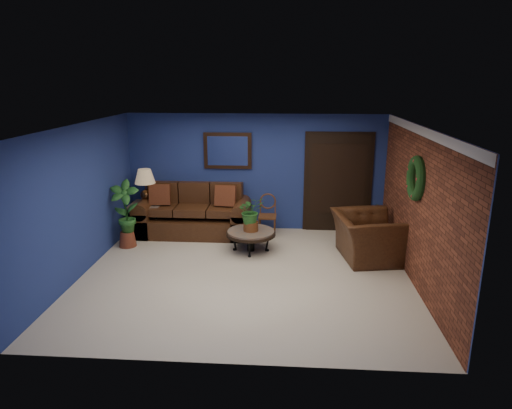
# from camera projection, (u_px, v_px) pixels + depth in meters

# --- Properties ---
(floor) EXTENTS (5.50, 5.50, 0.00)m
(floor) POSITION_uv_depth(u_px,v_px,m) (246.00, 275.00, 7.72)
(floor) COLOR beige
(floor) RESTS_ON ground
(wall_back) EXTENTS (5.50, 0.04, 2.50)m
(wall_back) POSITION_uv_depth(u_px,v_px,m) (256.00, 173.00, 9.79)
(wall_back) COLOR navy
(wall_back) RESTS_ON ground
(wall_left) EXTENTS (0.04, 5.00, 2.50)m
(wall_left) POSITION_uv_depth(u_px,v_px,m) (81.00, 201.00, 7.57)
(wall_left) COLOR navy
(wall_left) RESTS_ON ground
(wall_right_brick) EXTENTS (0.04, 5.00, 2.50)m
(wall_right_brick) POSITION_uv_depth(u_px,v_px,m) (418.00, 207.00, 7.20)
(wall_right_brick) COLOR brown
(wall_right_brick) RESTS_ON ground
(ceiling) EXTENTS (5.50, 5.00, 0.02)m
(ceiling) POSITION_uv_depth(u_px,v_px,m) (245.00, 126.00, 7.05)
(ceiling) COLOR silver
(ceiling) RESTS_ON wall_back
(crown_molding) EXTENTS (0.03, 5.00, 0.14)m
(crown_molding) POSITION_uv_depth(u_px,v_px,m) (424.00, 132.00, 6.88)
(crown_molding) COLOR white
(crown_molding) RESTS_ON wall_right_brick
(wall_mirror) EXTENTS (1.02, 0.06, 0.77)m
(wall_mirror) POSITION_uv_depth(u_px,v_px,m) (228.00, 151.00, 9.66)
(wall_mirror) COLOR #452916
(wall_mirror) RESTS_ON wall_back
(closet_door) EXTENTS (1.44, 0.06, 2.18)m
(closet_door) POSITION_uv_depth(u_px,v_px,m) (338.00, 183.00, 9.70)
(closet_door) COLOR black
(closet_door) RESTS_ON wall_back
(wreath) EXTENTS (0.16, 0.72, 0.72)m
(wreath) POSITION_uv_depth(u_px,v_px,m) (416.00, 178.00, 7.13)
(wreath) COLOR black
(wreath) RESTS_ON wall_right_brick
(sofa) EXTENTS (2.38, 1.03, 1.07)m
(sofa) POSITION_uv_depth(u_px,v_px,m) (194.00, 217.00, 9.72)
(sofa) COLOR #452713
(sofa) RESTS_ON ground
(coffee_table) EXTENTS (0.95, 0.95, 0.41)m
(coffee_table) POSITION_uv_depth(u_px,v_px,m) (251.00, 234.00, 8.70)
(coffee_table) COLOR #4E4A45
(coffee_table) RESTS_ON ground
(end_table) EXTENTS (0.70, 0.70, 0.64)m
(end_table) POSITION_uv_depth(u_px,v_px,m) (147.00, 210.00, 9.72)
(end_table) COLOR #4E4A45
(end_table) RESTS_ON ground
(table_lamp) EXTENTS (0.43, 0.43, 0.71)m
(table_lamp) POSITION_uv_depth(u_px,v_px,m) (145.00, 182.00, 9.55)
(table_lamp) COLOR #452916
(table_lamp) RESTS_ON end_table
(side_chair) EXTENTS (0.37, 0.37, 0.87)m
(side_chair) POSITION_uv_depth(u_px,v_px,m) (268.00, 212.00, 9.60)
(side_chair) COLOR brown
(side_chair) RESTS_ON ground
(armchair) EXTENTS (1.31, 1.44, 0.83)m
(armchair) POSITION_uv_depth(u_px,v_px,m) (367.00, 237.00, 8.33)
(armchair) COLOR #452713
(armchair) RESTS_ON ground
(coffee_plant) EXTENTS (0.60, 0.57, 0.67)m
(coffee_plant) POSITION_uv_depth(u_px,v_px,m) (251.00, 212.00, 8.59)
(coffee_plant) COLOR brown
(coffee_plant) RESTS_ON coffee_table
(floor_plant) EXTENTS (0.40, 0.35, 0.78)m
(floor_plant) POSITION_uv_depth(u_px,v_px,m) (369.00, 222.00, 9.26)
(floor_plant) COLOR brown
(floor_plant) RESTS_ON ground
(tall_plant) EXTENTS (0.58, 0.41, 1.33)m
(tall_plant) POSITION_uv_depth(u_px,v_px,m) (125.00, 212.00, 8.84)
(tall_plant) COLOR brown
(tall_plant) RESTS_ON ground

